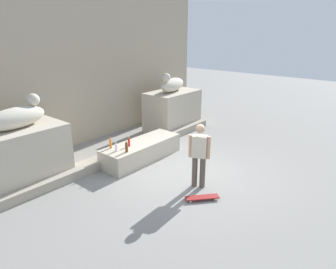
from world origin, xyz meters
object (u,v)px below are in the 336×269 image
Objects in this scene: skateboard at (202,197)px; bottle_orange at (111,144)px; bottle_red at (129,142)px; statue_reclining_left at (16,117)px; skater at (199,153)px; statue_reclining_right at (172,84)px; bottle_clear at (116,147)px; bottle_brown at (127,147)px.

skateboard is 2.28× the size of bottle_orange.
statue_reclining_left is at bearing 153.59° from bottle_red.
statue_reclining_right is at bearing -67.56° from skater.
bottle_orange is at bearing 79.29° from bottle_clear.
statue_reclining_left is at bearing -20.49° from skateboard.
skateboard is 2.60m from bottle_brown.
bottle_brown is 1.19× the size of bottle_clear.
bottle_red reaches higher than bottle_clear.
skater is 2.27× the size of skateboard.
statue_reclining_right is 2.29× the size of skateboard.
skater is 5.04× the size of bottle_brown.
skater reaches higher than bottle_red.
statue_reclining_right reaches higher than skater.
statue_reclining_left is 4.58m from skater.
statue_reclining_left is at bearing 148.29° from bottle_clear.
statue_reclining_right is 4.97m from skater.
bottle_orange is (2.09, -0.95, -1.08)m from statue_reclining_left.
statue_reclining_right is at bearing 19.47° from bottle_red.
skateboard is 2.23× the size of bottle_brown.
bottle_brown is 0.58m from bottle_orange.
statue_reclining_right is 5.81m from skateboard.
bottle_orange is at bearing -31.61° from statue_reclining_left.
statue_reclining_left is 2.25× the size of skateboard.
statue_reclining_left reaches higher than bottle_orange.
skater is at bearing -73.91° from bottle_clear.
skater is 2.15m from bottle_brown.
statue_reclining_left is at bearing 145.02° from bottle_brown.
statue_reclining_right reaches higher than bottle_orange.
skateboard is at bearing 33.65° from statue_reclining_right.
statue_reclining_left is 2.54m from bottle_orange.
skater is 5.16× the size of bottle_orange.
bottle_orange is at bearing -46.78° from skateboard.
skater reaches higher than bottle_brown.
bottle_red is at bearing 38.05° from bottle_brown.
skater reaches higher than skateboard.
skater is 1.08m from skateboard.
bottle_brown reaches higher than bottle_red.
statue_reclining_right is at bearing -7.29° from statue_reclining_left.
statue_reclining_right reaches higher than skateboard.
skater is 2.45m from bottle_clear.
statue_reclining_right is 4.33m from bottle_clear.
bottle_brown is at bearing -141.95° from bottle_red.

